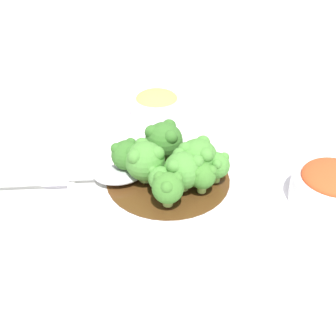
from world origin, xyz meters
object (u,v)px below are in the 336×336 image
Objects in this scene: broccoli_floret_5 at (145,160)px; broccoli_floret_8 at (203,175)px; beef_strip_1 at (166,172)px; beef_strip_2 at (209,165)px; broccoli_floret_6 at (217,165)px; broccoli_floret_3 at (168,187)px; broccoli_floret_2 at (183,170)px; side_bowl_kimchi at (333,185)px; side_bowl_appetizer at (157,104)px; serving_spoon at (106,176)px; broccoli_floret_0 at (161,178)px; sauce_dish at (104,307)px; broccoli_floret_4 at (198,157)px; beef_strip_0 at (141,160)px; broccoli_floret_1 at (164,140)px; main_plate at (168,182)px; broccoli_floret_7 at (126,155)px.

broccoli_floret_5 reaches higher than broccoli_floret_8.
beef_strip_2 is at bearing -127.55° from beef_strip_1.
broccoli_floret_5 is 0.10m from broccoli_floret_6.
broccoli_floret_8 is (-0.02, -0.05, -0.00)m from broccoli_floret_3.
broccoli_floret_2 reaches higher than side_bowl_kimchi.
broccoli_floret_5 is 0.22m from side_bowl_appetizer.
serving_spoon is (0.10, 0.01, -0.02)m from broccoli_floret_3.
beef_strip_1 is 1.22× the size of broccoli_floret_3.
broccoli_floret_3 is 1.07× the size of broccoli_floret_6.
broccoli_floret_0 reaches higher than sauce_dish.
side_bowl_kimchi is at bearing -142.30° from broccoli_floret_0.
beef_strip_2 is 0.81× the size of sauce_dish.
broccoli_floret_4 reaches higher than side_bowl_kimchi.
broccoli_floret_2 is (-0.08, 0.01, 0.03)m from beef_strip_0.
beef_strip_0 is at bearing -30.77° from broccoli_floret_0.
broccoli_floret_4 is 0.07m from broccoli_floret_5.
broccoli_floret_1 is at bearing 21.45° from beef_strip_2.
broccoli_floret_8 is (-0.08, -0.03, -0.01)m from broccoli_floret_5.
broccoli_floret_1 reaches higher than beef_strip_2.
broccoli_floret_8 is at bearing 112.65° from beef_strip_2.
main_plate is 1.52× the size of serving_spoon.
main_plate is 0.06m from beef_strip_2.
broccoli_floret_6 is at bearing -123.95° from broccoli_floret_2.
broccoli_floret_0 is 0.23m from side_bowl_kimchi.
broccoli_floret_1 is at bearing -133.63° from beef_strip_0.
broccoli_floret_1 is 0.06m from broccoli_floret_4.
broccoli_floret_6 is 0.83× the size of broccoli_floret_7.
broccoli_floret_5 reaches higher than main_plate.
side_bowl_kimchi is (-0.17, -0.12, -0.02)m from broccoli_floret_2.
broccoli_floret_4 is at bearing -147.40° from main_plate.
broccoli_floret_2 reaches higher than beef_strip_2.
broccoli_floret_0 is at bearing 123.11° from broccoli_floret_1.
broccoli_floret_4 reaches higher than main_plate.
broccoli_floret_0 is at bearing 161.37° from broccoli_floret_5.
broccoli_floret_8 is 0.14m from serving_spoon.
broccoli_floret_6 reaches higher than side_bowl_kimchi.
broccoli_floret_6 reaches higher than beef_strip_1.
broccoli_floret_5 is at bearing 55.57° from beef_strip_1.
main_plate is 0.05m from broccoli_floret_0.
beef_strip_2 is 0.04m from broccoli_floret_4.
broccoli_floret_5 is at bearing -170.83° from broccoli_floret_7.
side_bowl_kimchi reaches higher than beef_strip_1.
beef_strip_0 is 0.61× the size of side_bowl_kimchi.
broccoli_floret_8 is at bearing -161.70° from broccoli_floret_5.
broccoli_floret_2 is 0.05m from broccoli_floret_6.
serving_spoon is (0.06, 0.06, 0.00)m from beef_strip_1.
broccoli_floret_1 is 1.41× the size of broccoli_floret_6.
main_plate is at bearing -139.88° from serving_spoon.
main_plate is at bearing 55.75° from beef_strip_2.
broccoli_floret_5 is 1.11× the size of broccoli_floret_7.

